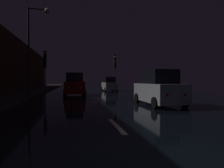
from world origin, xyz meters
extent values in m
cube|color=black|center=(0.00, 24.50, -0.01)|extent=(25.96, 84.00, 0.02)
cube|color=#38332B|center=(-6.78, 24.50, 0.07)|extent=(4.40, 84.00, 0.15)
cube|color=#472319|center=(-9.38, 21.00, 3.79)|extent=(0.80, 63.00, 7.59)
cube|color=beige|center=(0.00, 3.00, 0.01)|extent=(0.16, 2.20, 0.01)
cube|color=beige|center=(0.00, 10.17, 0.01)|extent=(0.16, 2.20, 0.01)
cube|color=beige|center=(0.00, 14.72, 0.01)|extent=(0.16, 2.20, 0.01)
cylinder|color=#38383A|center=(-4.48, 20.17, 1.49)|extent=(0.12, 0.12, 2.98)
cube|color=black|center=(-4.48, 20.17, 3.93)|extent=(0.31, 0.35, 1.90)
sphere|color=red|center=(-4.49, 20.00, 4.56)|extent=(0.22, 0.22, 0.22)
sphere|color=black|center=(-4.49, 20.00, 3.93)|extent=(0.22, 0.22, 0.22)
sphere|color=black|center=(-4.49, 20.00, 3.29)|extent=(0.22, 0.22, 0.22)
cylinder|color=#38383A|center=(4.48, 23.53, 1.62)|extent=(0.12, 0.12, 3.24)
cube|color=black|center=(4.48, 23.53, 4.19)|extent=(0.38, 0.40, 1.90)
sphere|color=red|center=(4.52, 23.36, 4.83)|extent=(0.22, 0.22, 0.22)
sphere|color=black|center=(4.52, 23.36, 4.19)|extent=(0.22, 0.22, 0.22)
sphere|color=black|center=(4.52, 23.36, 3.56)|extent=(0.22, 0.22, 0.22)
cylinder|color=#2D2D30|center=(-4.68, 12.65, 3.52)|extent=(0.16, 0.16, 7.04)
cylinder|color=#2D2D30|center=(-3.98, 12.65, 6.99)|extent=(1.40, 0.10, 0.10)
sphere|color=beige|center=(-3.28, 12.65, 6.89)|extent=(0.44, 0.44, 0.44)
cube|color=maroon|center=(-1.19, 16.67, 0.81)|extent=(1.87, 4.37, 1.14)
cube|color=black|center=(-1.19, 16.83, 1.81)|extent=(1.59, 2.18, 0.87)
cylinder|color=black|center=(-0.27, 15.14, 0.33)|extent=(0.23, 0.67, 0.67)
cylinder|color=black|center=(-2.11, 15.14, 0.33)|extent=(0.23, 0.67, 0.67)
cylinder|color=black|center=(-0.27, 18.20, 0.33)|extent=(0.23, 0.67, 0.67)
cylinder|color=black|center=(-2.11, 18.20, 0.33)|extent=(0.23, 0.67, 0.67)
sphere|color=white|center=(-0.68, 14.53, 0.81)|extent=(0.19, 0.19, 0.19)
sphere|color=white|center=(-1.71, 14.53, 0.81)|extent=(0.19, 0.19, 0.19)
sphere|color=red|center=(-0.68, 18.81, 0.81)|extent=(0.19, 0.19, 0.19)
sphere|color=red|center=(-1.71, 18.81, 0.81)|extent=(0.19, 0.19, 0.19)
cube|color=silver|center=(3.68, 23.46, 0.70)|extent=(1.64, 3.82, 1.00)
cube|color=black|center=(3.68, 23.32, 1.59)|extent=(1.39, 1.91, 0.76)
cylinder|color=black|center=(2.88, 24.80, 0.29)|extent=(0.20, 0.58, 0.58)
cylinder|color=black|center=(4.48, 24.80, 0.29)|extent=(0.20, 0.58, 0.58)
cylinder|color=black|center=(2.88, 22.12, 0.29)|extent=(0.20, 0.58, 0.58)
cylinder|color=black|center=(4.48, 22.12, 0.29)|extent=(0.20, 0.58, 0.58)
sphere|color=slate|center=(3.23, 25.33, 0.70)|extent=(0.16, 0.16, 0.16)
sphere|color=slate|center=(4.13, 25.33, 0.70)|extent=(0.16, 0.16, 0.16)
sphere|color=red|center=(3.23, 21.59, 0.70)|extent=(0.16, 0.16, 0.16)
sphere|color=red|center=(4.13, 21.59, 0.70)|extent=(0.16, 0.16, 0.16)
cube|color=#A5A8AD|center=(3.68, 7.67, 0.75)|extent=(1.75, 4.08, 1.07)
cube|color=black|center=(3.68, 7.52, 1.69)|extent=(1.49, 2.04, 0.82)
cylinder|color=black|center=(2.82, 9.10, 0.31)|extent=(0.21, 0.62, 0.62)
cylinder|color=black|center=(4.54, 9.10, 0.31)|extent=(0.21, 0.62, 0.62)
cylinder|color=black|center=(2.82, 6.24, 0.31)|extent=(0.21, 0.62, 0.62)
cylinder|color=black|center=(4.54, 6.24, 0.31)|extent=(0.21, 0.62, 0.62)
sphere|color=slate|center=(3.20, 9.67, 0.75)|extent=(0.17, 0.17, 0.17)
sphere|color=slate|center=(4.16, 9.67, 0.75)|extent=(0.17, 0.17, 0.17)
sphere|color=red|center=(3.20, 5.67, 0.75)|extent=(0.17, 0.17, 0.17)
sphere|color=red|center=(4.16, 5.67, 0.75)|extent=(0.17, 0.17, 0.17)
camera|label=1|loc=(-1.40, -3.11, 1.47)|focal=30.89mm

